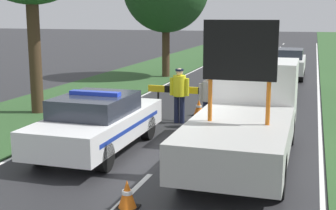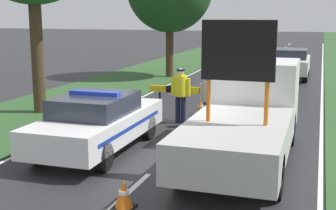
# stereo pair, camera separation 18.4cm
# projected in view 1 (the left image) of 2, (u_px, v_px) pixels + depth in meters

# --- Properties ---
(ground_plane) EXTENTS (160.00, 160.00, 0.00)m
(ground_plane) POSITION_uv_depth(u_px,v_px,m) (171.00, 154.00, 11.74)
(ground_plane) COLOR #28282B
(lane_markings) EXTENTS (7.32, 62.14, 0.01)m
(lane_markings) POSITION_uv_depth(u_px,v_px,m) (250.00, 77.00, 25.98)
(lane_markings) COLOR silver
(lane_markings) RESTS_ON ground
(grass_verge_left) EXTENTS (4.65, 120.00, 0.03)m
(grass_verge_left) POSITION_uv_depth(u_px,v_px,m) (171.00, 64.00, 32.23)
(grass_verge_left) COLOR #2D5128
(grass_verge_left) RESTS_ON ground
(police_car) EXTENTS (1.89, 4.74, 1.57)m
(police_car) POSITION_uv_depth(u_px,v_px,m) (98.00, 122.00, 11.89)
(police_car) COLOR white
(police_car) RESTS_ON ground
(work_truck) EXTENTS (2.12, 6.12, 3.36)m
(work_truck) POSITION_uv_depth(u_px,v_px,m) (248.00, 113.00, 11.32)
(work_truck) COLOR white
(work_truck) RESTS_ON ground
(road_barrier) EXTENTS (3.43, 0.08, 1.11)m
(road_barrier) POSITION_uv_depth(u_px,v_px,m) (198.00, 93.00, 15.21)
(road_barrier) COLOR black
(road_barrier) RESTS_ON ground
(police_officer) EXTENTS (0.63, 0.40, 1.77)m
(police_officer) POSITION_uv_depth(u_px,v_px,m) (179.00, 91.00, 14.89)
(police_officer) COLOR #191E38
(police_officer) RESTS_ON ground
(pedestrian_civilian) EXTENTS (0.59, 0.38, 1.65)m
(pedestrian_civilian) POSITION_uv_depth(u_px,v_px,m) (208.00, 96.00, 14.36)
(pedestrian_civilian) COLOR #191E38
(pedestrian_civilian) RESTS_ON ground
(traffic_cone_near_police) EXTENTS (0.41, 0.41, 0.57)m
(traffic_cone_near_police) POSITION_uv_depth(u_px,v_px,m) (199.00, 108.00, 16.12)
(traffic_cone_near_police) COLOR black
(traffic_cone_near_police) RESTS_ON ground
(traffic_cone_centre_front) EXTENTS (0.39, 0.39, 0.55)m
(traffic_cone_centre_front) POSITION_uv_depth(u_px,v_px,m) (127.00, 195.00, 8.43)
(traffic_cone_centre_front) COLOR black
(traffic_cone_centre_front) RESTS_ON ground
(traffic_cone_near_truck) EXTENTS (0.41, 0.41, 0.56)m
(traffic_cone_near_truck) POSITION_uv_depth(u_px,v_px,m) (257.00, 110.00, 15.67)
(traffic_cone_near_truck) COLOR black
(traffic_cone_near_truck) RESTS_ON ground
(queued_car_suv_grey) EXTENTS (1.84, 4.36, 1.47)m
(queued_car_suv_grey) POSITION_uv_depth(u_px,v_px,m) (270.00, 80.00, 19.32)
(queued_car_suv_grey) COLOR slate
(queued_car_suv_grey) RESTS_ON ground
(queued_car_van_white) EXTENTS (1.89, 4.66, 1.59)m
(queued_car_van_white) POSITION_uv_depth(u_px,v_px,m) (287.00, 63.00, 25.33)
(queued_car_van_white) COLOR silver
(queued_car_van_white) RESTS_ON ground
(queued_car_hatch_blue) EXTENTS (1.85, 4.25, 1.68)m
(queued_car_hatch_blue) POSITION_uv_depth(u_px,v_px,m) (239.00, 51.00, 32.46)
(queued_car_hatch_blue) COLOR navy
(queued_car_hatch_blue) RESTS_ON ground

